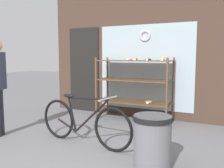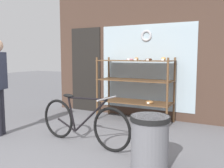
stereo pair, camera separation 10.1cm
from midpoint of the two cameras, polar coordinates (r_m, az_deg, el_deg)
ground_plane at (r=3.56m, az=-11.51°, el=-17.02°), size 30.00×30.00×0.00m
storefront_facade at (r=5.80m, az=6.19°, el=7.93°), size 4.46×0.13×3.21m
display_case at (r=5.37m, az=5.91°, el=0.49°), size 1.61×0.59×1.38m
bicycle at (r=4.04m, az=-6.06°, el=-8.64°), size 1.78×0.46×0.80m
trash_bin at (r=3.18m, az=9.53°, el=-12.70°), size 0.49×0.49×0.68m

